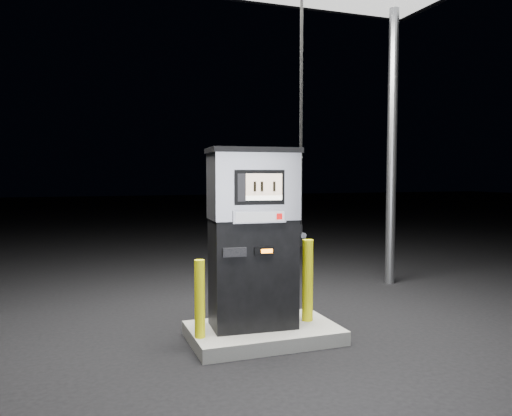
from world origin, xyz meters
name	(u,v)px	position (x,y,z in m)	size (l,w,h in m)	color
ground	(263,340)	(0.00, 0.00, 0.00)	(80.00, 80.00, 0.00)	black
pump_island	(263,333)	(0.00, 0.00, 0.07)	(1.60, 1.00, 0.15)	slate
fuel_dispenser	(253,236)	(-0.10, 0.04, 1.15)	(1.08, 0.64, 4.02)	black
bollard_left	(200,299)	(-0.74, -0.13, 0.55)	(0.11, 0.11, 0.80)	#FFFD0E
bollard_right	(308,280)	(0.55, 0.04, 0.61)	(0.12, 0.12, 0.92)	#FFFD0E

